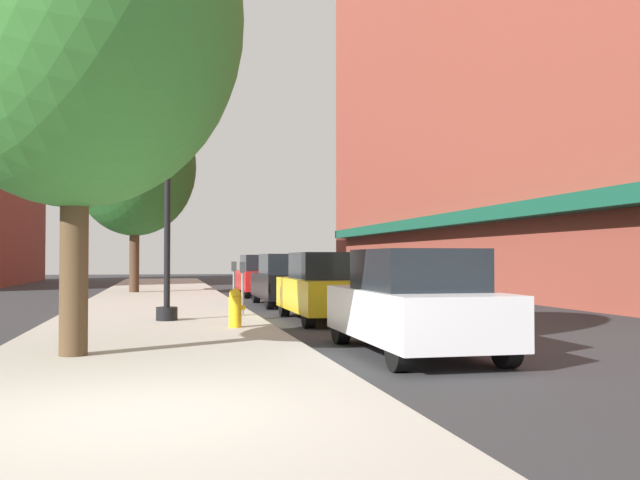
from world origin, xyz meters
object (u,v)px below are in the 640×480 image
object	(u,v)px
car_white	(414,303)
car_black	(287,280)
tree_mid	(76,17)
car_red	(262,276)
fire_hydrant	(235,308)
parking_meter_near	(234,279)
car_yellow	(327,288)
parking_meter_far	(243,281)
tree_near	(135,167)
lamppost	(168,184)

from	to	relation	value
car_white	car_black	xyz separation A→B (m)	(0.00, 11.89, 0.00)
tree_mid	car_red	xyz separation A→B (m)	(5.12, 17.67, -4.23)
fire_hydrant	parking_meter_near	distance (m)	5.49
fire_hydrant	tree_mid	distance (m)	6.40
car_black	car_red	size ratio (longest dim) A/B	1.00
car_white	parking_meter_near	bearing A→B (deg)	101.51
tree_mid	parking_meter_near	bearing A→B (deg)	70.80
car_black	car_yellow	bearing A→B (deg)	-92.22
tree_mid	car_white	world-z (taller)	tree_mid
parking_meter_far	tree_near	size ratio (longest dim) A/B	0.16
parking_meter_near	tree_near	world-z (taller)	tree_near
parking_meter_far	car_red	size ratio (longest dim) A/B	0.30
car_white	car_red	size ratio (longest dim) A/B	1.00
car_yellow	car_black	size ratio (longest dim) A/B	1.00
tree_mid	car_yellow	world-z (taller)	tree_mid
parking_meter_far	tree_near	distance (m)	13.85
tree_near	tree_mid	xyz separation A→B (m)	(-0.06, -19.63, -0.30)
lamppost	car_white	xyz separation A→B (m)	(3.79, -5.75, -2.39)
fire_hydrant	tree_mid	size ratio (longest dim) A/B	0.10
car_white	tree_near	bearing A→B (deg)	103.98
parking_meter_near	car_black	xyz separation A→B (m)	(1.95, 2.65, -0.14)
car_white	car_yellow	world-z (taller)	same
fire_hydrant	car_yellow	bearing A→B (deg)	43.14
parking_meter_far	parking_meter_near	bearing A→B (deg)	90.00
tree_mid	car_yellow	xyz separation A→B (m)	(5.12, 5.94, -4.23)
fire_hydrant	tree_near	size ratio (longest dim) A/B	0.10
parking_meter_near	car_black	distance (m)	3.29
lamppost	parking_meter_near	size ratio (longest dim) A/B	4.50
fire_hydrant	parking_meter_near	xyz separation A→B (m)	(0.49, 5.45, 0.43)
tree_mid	car_black	xyz separation A→B (m)	(5.12, 11.75, -4.23)
lamppost	tree_mid	xyz separation A→B (m)	(-1.33, -5.61, 1.83)
fire_hydrant	car_red	bearing A→B (deg)	80.12
lamppost	car_red	distance (m)	12.86
tree_near	car_black	world-z (taller)	tree_near
fire_hydrant	car_white	xyz separation A→B (m)	(2.44, -3.80, 0.29)
tree_mid	car_black	size ratio (longest dim) A/B	1.80
fire_hydrant	car_red	size ratio (longest dim) A/B	0.18
tree_near	lamppost	bearing A→B (deg)	-84.79
lamppost	car_black	world-z (taller)	lamppost
fire_hydrant	car_yellow	size ratio (longest dim) A/B	0.18
parking_meter_far	tree_mid	world-z (taller)	tree_mid
parking_meter_near	tree_near	xyz separation A→B (m)	(-3.12, 10.52, 4.39)
fire_hydrant	car_red	world-z (taller)	car_red
parking_meter_near	car_yellow	size ratio (longest dim) A/B	0.30
parking_meter_far	car_black	distance (m)	5.27
lamppost	car_red	size ratio (longest dim) A/B	1.37
fire_hydrant	parking_meter_far	distance (m)	3.27
car_yellow	car_black	xyz separation A→B (m)	(0.00, 5.81, 0.00)
car_white	fire_hydrant	bearing A→B (deg)	122.33
lamppost	car_white	size ratio (longest dim) A/B	1.37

